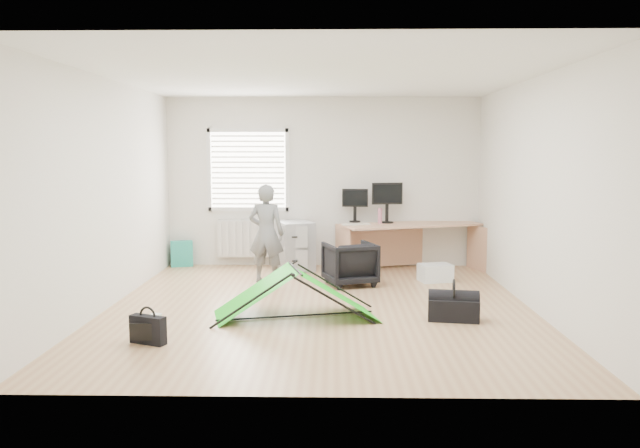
{
  "coord_description": "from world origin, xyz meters",
  "views": [
    {
      "loc": [
        0.16,
        -7.27,
        1.85
      ],
      "look_at": [
        0.0,
        0.4,
        0.95
      ],
      "focal_mm": 35.0,
      "sensor_mm": 36.0,
      "label": 1
    }
  ],
  "objects_px": {
    "desk": "(411,247)",
    "filing_cabinet": "(295,246)",
    "storage_crate": "(435,273)",
    "monitor_left": "(355,210)",
    "laptop_bag": "(148,330)",
    "thermos": "(380,216)",
    "kite": "(295,293)",
    "office_chair": "(350,264)",
    "monitor_right": "(387,208)",
    "person": "(266,233)",
    "duffel_bag": "(453,309)"
  },
  "relations": [
    {
      "from": "office_chair",
      "to": "person",
      "type": "height_order",
      "value": "person"
    },
    {
      "from": "storage_crate",
      "to": "duffel_bag",
      "type": "height_order",
      "value": "storage_crate"
    },
    {
      "from": "monitor_left",
      "to": "thermos",
      "type": "xyz_separation_m",
      "value": [
        0.38,
        -0.17,
        -0.08
      ]
    },
    {
      "from": "office_chair",
      "to": "storage_crate",
      "type": "xyz_separation_m",
      "value": [
        1.23,
        0.26,
        -0.18
      ]
    },
    {
      "from": "kite",
      "to": "duffel_bag",
      "type": "bearing_deg",
      "value": -16.71
    },
    {
      "from": "kite",
      "to": "duffel_bag",
      "type": "xyz_separation_m",
      "value": [
        1.74,
        -0.09,
        -0.16
      ]
    },
    {
      "from": "thermos",
      "to": "person",
      "type": "relative_size",
      "value": 0.17
    },
    {
      "from": "thermos",
      "to": "kite",
      "type": "bearing_deg",
      "value": -112.02
    },
    {
      "from": "monitor_left",
      "to": "laptop_bag",
      "type": "relative_size",
      "value": 1.11
    },
    {
      "from": "monitor_left",
      "to": "laptop_bag",
      "type": "xyz_separation_m",
      "value": [
        -2.13,
        -4.01,
        -0.79
      ]
    },
    {
      "from": "thermos",
      "to": "office_chair",
      "type": "height_order",
      "value": "thermos"
    },
    {
      "from": "monitor_left",
      "to": "storage_crate",
      "type": "relative_size",
      "value": 0.92
    },
    {
      "from": "thermos",
      "to": "kite",
      "type": "distance_m",
      "value": 3.11
    },
    {
      "from": "person",
      "to": "laptop_bag",
      "type": "bearing_deg",
      "value": 82.71
    },
    {
      "from": "filing_cabinet",
      "to": "person",
      "type": "bearing_deg",
      "value": -129.62
    },
    {
      "from": "desk",
      "to": "filing_cabinet",
      "type": "distance_m",
      "value": 1.81
    },
    {
      "from": "thermos",
      "to": "laptop_bag",
      "type": "distance_m",
      "value": 4.64
    },
    {
      "from": "desk",
      "to": "kite",
      "type": "bearing_deg",
      "value": -138.93
    },
    {
      "from": "person",
      "to": "duffel_bag",
      "type": "xyz_separation_m",
      "value": [
        2.27,
        -1.97,
        -0.58
      ]
    },
    {
      "from": "person",
      "to": "kite",
      "type": "xyz_separation_m",
      "value": [
        0.52,
        -1.88,
        -0.42
      ]
    },
    {
      "from": "monitor_right",
      "to": "storage_crate",
      "type": "bearing_deg",
      "value": -67.81
    },
    {
      "from": "kite",
      "to": "office_chair",
      "type": "bearing_deg",
      "value": 55.29
    },
    {
      "from": "monitor_left",
      "to": "thermos",
      "type": "distance_m",
      "value": 0.43
    },
    {
      "from": "office_chair",
      "to": "laptop_bag",
      "type": "height_order",
      "value": "office_chair"
    },
    {
      "from": "monitor_right",
      "to": "laptop_bag",
      "type": "xyz_separation_m",
      "value": [
        -2.62,
        -3.91,
        -0.83
      ]
    },
    {
      "from": "office_chair",
      "to": "laptop_bag",
      "type": "distance_m",
      "value": 3.38
    },
    {
      "from": "monitor_left",
      "to": "kite",
      "type": "bearing_deg",
      "value": -98.24
    },
    {
      "from": "monitor_left",
      "to": "thermos",
      "type": "relative_size",
      "value": 1.71
    },
    {
      "from": "thermos",
      "to": "laptop_bag",
      "type": "xyz_separation_m",
      "value": [
        -2.51,
        -3.83,
        -0.71
      ]
    },
    {
      "from": "desk",
      "to": "filing_cabinet",
      "type": "relative_size",
      "value": 2.83
    },
    {
      "from": "filing_cabinet",
      "to": "kite",
      "type": "height_order",
      "value": "filing_cabinet"
    },
    {
      "from": "kite",
      "to": "storage_crate",
      "type": "height_order",
      "value": "kite"
    },
    {
      "from": "desk",
      "to": "office_chair",
      "type": "distance_m",
      "value": 1.49
    },
    {
      "from": "filing_cabinet",
      "to": "monitor_left",
      "type": "xyz_separation_m",
      "value": [
        0.94,
        0.17,
        0.55
      ]
    },
    {
      "from": "person",
      "to": "storage_crate",
      "type": "distance_m",
      "value": 2.47
    },
    {
      "from": "monitor_left",
      "to": "thermos",
      "type": "height_order",
      "value": "monitor_left"
    },
    {
      "from": "monitor_left",
      "to": "person",
      "type": "distance_m",
      "value": 1.73
    },
    {
      "from": "monitor_left",
      "to": "storage_crate",
      "type": "xyz_separation_m",
      "value": [
        1.11,
        -1.04,
        -0.8
      ]
    },
    {
      "from": "storage_crate",
      "to": "filing_cabinet",
      "type": "bearing_deg",
      "value": 157.13
    },
    {
      "from": "thermos",
      "to": "duffel_bag",
      "type": "height_order",
      "value": "thermos"
    },
    {
      "from": "monitor_left",
      "to": "monitor_right",
      "type": "relative_size",
      "value": 0.84
    },
    {
      "from": "thermos",
      "to": "monitor_right",
      "type": "bearing_deg",
      "value": 34.97
    },
    {
      "from": "desk",
      "to": "thermos",
      "type": "xyz_separation_m",
      "value": [
        -0.49,
        0.01,
        0.48
      ]
    },
    {
      "from": "kite",
      "to": "storage_crate",
      "type": "relative_size",
      "value": 4.03
    },
    {
      "from": "filing_cabinet",
      "to": "monitor_right",
      "type": "bearing_deg",
      "value": -16.97
    },
    {
      "from": "desk",
      "to": "monitor_right",
      "type": "height_order",
      "value": "monitor_right"
    },
    {
      "from": "storage_crate",
      "to": "office_chair",
      "type": "bearing_deg",
      "value": -167.81
    },
    {
      "from": "office_chair",
      "to": "kite",
      "type": "bearing_deg",
      "value": 50.76
    },
    {
      "from": "thermos",
      "to": "person",
      "type": "xyz_separation_m",
      "value": [
        -1.67,
        -0.95,
        -0.15
      ]
    },
    {
      "from": "storage_crate",
      "to": "duffel_bag",
      "type": "distance_m",
      "value": 2.07
    }
  ]
}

